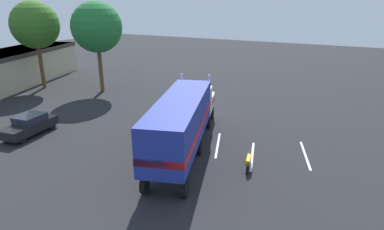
% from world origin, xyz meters
% --- Properties ---
extents(ground_plane, '(120.00, 120.00, 0.00)m').
position_xyz_m(ground_plane, '(0.00, 0.00, 0.00)').
color(ground_plane, '#232326').
extents(lane_stripe_near, '(4.21, 1.59, 0.01)m').
position_xyz_m(lane_stripe_near, '(-4.64, -3.50, 0.01)').
color(lane_stripe_near, silver).
rests_on(lane_stripe_near, ground_plane).
extents(lane_stripe_mid, '(4.29, 1.29, 0.01)m').
position_xyz_m(lane_stripe_mid, '(-5.23, -6.29, 0.01)').
color(lane_stripe_mid, silver).
rests_on(lane_stripe_mid, ground_plane).
extents(lane_stripe_far, '(4.24, 1.48, 0.01)m').
position_xyz_m(lane_stripe_far, '(-3.42, -9.46, 0.01)').
color(lane_stripe_far, silver).
rests_on(lane_stripe_far, ground_plane).
extents(semi_truck, '(14.23, 6.73, 4.50)m').
position_xyz_m(semi_truck, '(-6.79, -1.86, 2.52)').
color(semi_truck, silver).
rests_on(semi_truck, ground_plane).
extents(person_bystander, '(0.39, 0.48, 1.63)m').
position_xyz_m(person_bystander, '(-8.77, -0.27, 0.89)').
color(person_bystander, black).
rests_on(person_bystander, ground_plane).
extents(parked_car, '(4.60, 2.35, 1.57)m').
position_xyz_m(parked_car, '(-9.62, 10.33, 0.81)').
color(parked_car, black).
rests_on(parked_car, ground_plane).
extents(motorcycle, '(2.08, 0.54, 1.12)m').
position_xyz_m(motorcycle, '(-7.02, -6.59, 0.48)').
color(motorcycle, black).
rests_on(motorcycle, ground_plane).
extents(tree_left, '(5.37, 5.37, 10.05)m').
position_xyz_m(tree_left, '(0.99, 21.73, 7.34)').
color(tree_left, brown).
rests_on(tree_left, ground_plane).
extents(tree_center, '(5.54, 5.54, 10.00)m').
position_xyz_m(tree_center, '(3.02, 14.37, 7.21)').
color(tree_center, brown).
rests_on(tree_center, ground_plane).
extents(building_backdrop, '(24.66, 13.05, 4.15)m').
position_xyz_m(building_backdrop, '(-1.31, 25.81, 2.28)').
color(building_backdrop, '#B7AD8C').
rests_on(building_backdrop, ground_plane).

